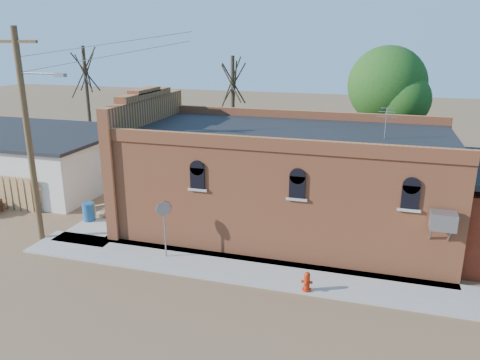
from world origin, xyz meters
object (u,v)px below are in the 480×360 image
(brick_bar, at_px, (280,180))
(fire_hydrant, at_px, (307,281))
(stop_sign, at_px, (164,214))
(utility_pole, at_px, (29,133))
(trash_barrel, at_px, (89,212))

(brick_bar, relative_size, fire_hydrant, 23.01)
(stop_sign, bearing_deg, fire_hydrant, -33.25)
(brick_bar, distance_m, fire_hydrant, 6.20)
(stop_sign, bearing_deg, utility_pole, 155.16)
(brick_bar, xyz_separation_m, utility_pole, (-9.79, -4.29, 2.43))
(fire_hydrant, distance_m, stop_sign, 6.13)
(trash_barrel, bearing_deg, utility_pole, -110.13)
(fire_hydrant, relative_size, trash_barrel, 0.81)
(brick_bar, height_order, stop_sign, brick_bar)
(utility_pole, distance_m, trash_barrel, 4.91)
(stop_sign, height_order, trash_barrel, stop_sign)
(fire_hydrant, bearing_deg, brick_bar, 91.51)
(brick_bar, distance_m, stop_sign, 5.83)
(fire_hydrant, bearing_deg, utility_pole, 154.46)
(brick_bar, xyz_separation_m, stop_sign, (-3.72, -4.46, -0.43))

